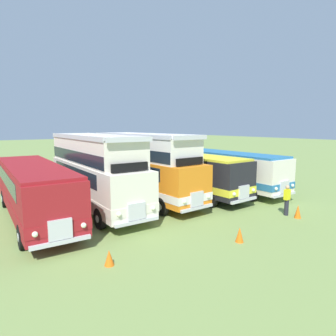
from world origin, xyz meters
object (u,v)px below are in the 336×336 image
bus_fourth_in_row (185,170)px  bus_fifth_in_row (221,167)px  bus_third_in_row (144,166)px  cone_far_end (240,235)px  bus_second_in_row (96,171)px  cone_mid_row (298,212)px  cone_near_end (109,258)px  bus_first_in_row (33,187)px  marshal_person (287,200)px

bus_fourth_in_row → bus_fifth_in_row: bearing=-3.5°
bus_third_in_row → cone_far_end: 8.94m
bus_second_in_row → cone_mid_row: size_ratio=13.77×
cone_near_end → bus_first_in_row: bearing=98.2°
bus_first_in_row → marshal_person: bus_first_in_row is taller
cone_near_end → marshal_person: bearing=-0.6°
cone_mid_row → cone_far_end: (-5.23, -0.45, -0.03)m
cone_near_end → cone_far_end: size_ratio=0.88×
bus_third_in_row → marshal_person: (4.84, -7.57, -1.47)m
bus_first_in_row → bus_second_in_row: (3.48, -0.05, 0.60)m
bus_fifth_in_row → cone_near_end: size_ratio=19.58×
cone_far_end → marshal_person: (5.18, 1.13, 0.56)m
bus_third_in_row → bus_fourth_in_row: bearing=-1.1°
bus_first_in_row → cone_far_end: bus_first_in_row is taller
bus_second_in_row → bus_fifth_in_row: bus_second_in_row is taller
bus_third_in_row → cone_near_end: size_ratio=17.54×
cone_far_end → marshal_person: marshal_person is taller
bus_first_in_row → cone_near_end: bus_first_in_row is taller
bus_second_in_row → marshal_person: bearing=-41.6°
bus_second_in_row → bus_third_in_row: 3.48m
bus_second_in_row → bus_fourth_in_row: 6.98m
bus_first_in_row → bus_fourth_in_row: same height
bus_second_in_row → cone_near_end: bus_second_in_row is taller
bus_fifth_in_row → cone_far_end: bearing=-130.9°
bus_second_in_row → bus_fourth_in_row: (6.96, 0.13, -0.60)m
cone_near_end → bus_second_in_row: bearing=71.6°
bus_first_in_row → cone_near_end: bearing=-81.8°
bus_fifth_in_row → cone_mid_row: bearing=-104.6°
bus_third_in_row → cone_mid_row: bearing=-59.3°
bus_fourth_in_row → cone_far_end: 9.55m
cone_mid_row → cone_far_end: size_ratio=1.10×
bus_third_in_row → cone_far_end: (-0.34, -8.70, -2.03)m
cone_mid_row → cone_far_end: 5.25m
bus_first_in_row → cone_mid_row: bearing=-34.4°
bus_second_in_row → bus_fourth_in_row: bus_second_in_row is taller
bus_fifth_in_row → bus_second_in_row: bearing=179.5°
marshal_person → bus_first_in_row: bearing=147.8°
bus_fourth_in_row → cone_mid_row: (1.41, -8.18, -1.39)m
bus_fifth_in_row → marshal_person: bearing=-106.2°
cone_near_end → bus_fifth_in_row: bearing=29.2°
bus_fourth_in_row → marshal_person: bearing=-79.7°
bus_first_in_row → bus_third_in_row: (6.95, 0.14, 0.60)m
cone_near_end → marshal_person: 10.75m
bus_first_in_row → marshal_person: size_ratio=6.50×
bus_third_in_row → cone_near_end: bus_third_in_row is taller
bus_fourth_in_row → bus_first_in_row: bearing=-179.6°
bus_fourth_in_row → cone_near_end: size_ratio=18.59×
bus_fifth_in_row → cone_near_end: (-12.86, -7.18, -1.47)m
bus_third_in_row → marshal_person: bearing=-57.4°
bus_third_in_row → cone_mid_row: 9.80m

